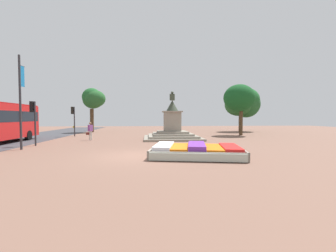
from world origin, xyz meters
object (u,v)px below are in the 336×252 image
flower_planter (196,151)px  pedestrian_with_handbag (90,130)px  banner_pole (20,100)px  traffic_light_far_corner (73,116)px  traffic_light_mid_block (33,115)px  statue_monument (172,130)px

flower_planter → pedestrian_with_handbag: size_ratio=3.22×
banner_pole → pedestrian_with_handbag: 6.85m
flower_planter → traffic_light_far_corner: (-10.86, 13.71, 1.98)m
pedestrian_with_handbag → traffic_light_far_corner: bearing=123.3°
traffic_light_mid_block → banner_pole: 2.22m
traffic_light_far_corner → flower_planter: bearing=-51.6°
traffic_light_far_corner → pedestrian_with_handbag: 5.50m
statue_monument → pedestrian_with_handbag: 7.71m
statue_monument → banner_pole: (-10.63, -6.45, 2.33)m
statue_monument → traffic_light_mid_block: statue_monument is taller
statue_monument → banner_pole: size_ratio=0.89×
statue_monument → traffic_light_mid_block: bearing=-157.8°
flower_planter → traffic_light_mid_block: (-11.08, 5.52, 2.03)m
traffic_light_far_corner → pedestrian_with_handbag: traffic_light_far_corner is taller
flower_planter → traffic_light_far_corner: traffic_light_far_corner is taller
flower_planter → statue_monument: size_ratio=0.99×
statue_monument → pedestrian_with_handbag: (-7.68, -0.70, 0.05)m
flower_planter → banner_pole: bearing=162.2°
flower_planter → banner_pole: (-10.89, 3.50, 2.93)m
statue_monument → traffic_light_far_corner: size_ratio=1.67×
banner_pole → pedestrian_with_handbag: bearing=62.8°
flower_planter → traffic_light_far_corner: bearing=128.4°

